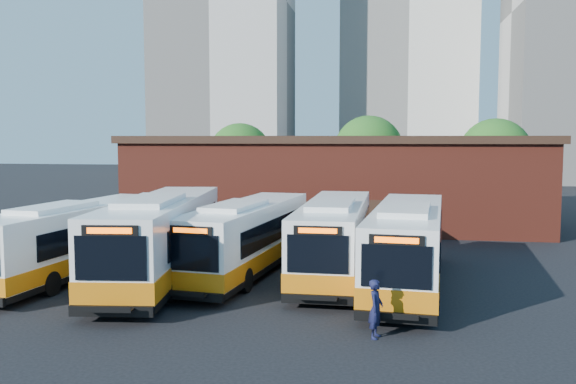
% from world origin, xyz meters
% --- Properties ---
extents(ground, '(220.00, 220.00, 0.00)m').
position_xyz_m(ground, '(0.00, 0.00, 0.00)').
color(ground, black).
extents(bus_farwest, '(4.00, 12.69, 3.41)m').
position_xyz_m(bus_farwest, '(-10.27, 1.25, 1.55)').
color(bus_farwest, white).
rests_on(bus_farwest, ground).
extents(bus_west, '(4.44, 14.21, 3.82)m').
position_xyz_m(bus_west, '(-6.17, 1.25, 1.73)').
color(bus_west, white).
rests_on(bus_west, ground).
extents(bus_midwest, '(4.06, 12.77, 3.43)m').
position_xyz_m(bus_midwest, '(-2.71, 3.06, 1.56)').
color(bus_midwest, white).
rests_on(bus_midwest, ground).
extents(bus_mideast, '(2.87, 12.97, 3.52)m').
position_xyz_m(bus_mideast, '(1.32, 3.47, 1.60)').
color(bus_mideast, white).
rests_on(bus_mideast, ground).
extents(bus_east, '(3.87, 13.26, 3.57)m').
position_xyz_m(bus_east, '(4.55, 1.68, 1.62)').
color(bus_east, white).
rests_on(bus_east, ground).
extents(transit_worker, '(0.57, 0.76, 1.86)m').
position_xyz_m(transit_worker, '(3.35, -5.30, 0.93)').
color(transit_worker, '#121434').
rests_on(transit_worker, ground).
extents(depot_building, '(28.60, 12.60, 6.40)m').
position_xyz_m(depot_building, '(0.00, 20.00, 3.26)').
color(depot_building, maroon).
rests_on(depot_building, ground).
extents(tree_west, '(6.00, 6.00, 7.65)m').
position_xyz_m(tree_west, '(-10.00, 32.00, 4.64)').
color(tree_west, '#382314').
rests_on(tree_west, ground).
extents(tree_mid, '(6.56, 6.56, 8.36)m').
position_xyz_m(tree_mid, '(2.00, 34.00, 5.08)').
color(tree_mid, '#382314').
rests_on(tree_mid, ground).
extents(tree_east, '(6.24, 6.24, 7.96)m').
position_xyz_m(tree_east, '(13.00, 31.00, 4.83)').
color(tree_east, '#382314').
rests_on(tree_east, ground).
extents(tower_left, '(20.00, 18.00, 56.20)m').
position_xyz_m(tower_left, '(-22.00, 72.00, 27.84)').
color(tower_left, '#BBB5AC').
rests_on(tower_left, ground).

